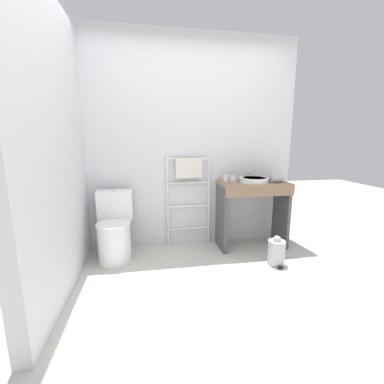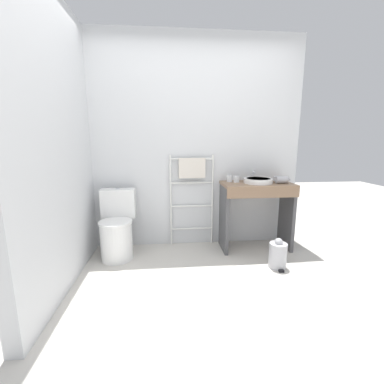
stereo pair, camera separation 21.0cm
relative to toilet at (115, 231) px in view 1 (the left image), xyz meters
The scene contains 12 objects.
ground_plane 1.46m from the toilet, 50.05° to the right, with size 12.00×12.00×0.00m, color beige.
wall_back 1.37m from the toilet, 22.45° to the left, with size 2.69×0.12×2.58m, color silver.
wall_side 1.10m from the toilet, 134.33° to the right, with size 0.12×2.08×2.58m, color silver.
toilet is the anchor object (origin of this frame).
towel_radiator 1.06m from the toilet, 16.76° to the left, with size 0.56×0.06×1.16m.
vanity_counter 1.68m from the toilet, ahead, with size 0.84×0.45×0.83m.
sink_basin 1.75m from the toilet, ahead, with size 0.34×0.34×0.06m.
faucet 1.78m from the toilet, ahead, with size 0.02×0.10×0.12m.
cup_near_wall 1.47m from the toilet, ahead, with size 0.07×0.07×0.08m.
cup_near_edge 1.53m from the toilet, ahead, with size 0.07×0.07×0.08m.
hair_dryer 2.02m from the toilet, ahead, with size 0.18×0.17×0.08m.
trash_bin 1.80m from the toilet, 14.02° to the right, with size 0.19×0.22×0.33m.
Camera 1 is at (-0.53, -1.76, 1.34)m, focal length 24.00 mm.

